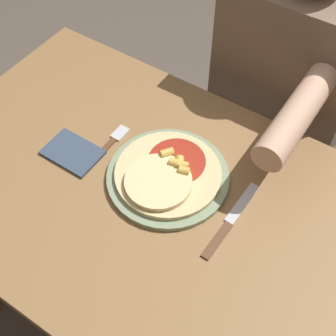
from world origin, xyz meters
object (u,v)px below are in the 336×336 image
object	(u,v)px
plate	(168,177)
person_diner	(284,91)
dining_table	(157,226)
pizza	(167,174)
fork	(107,146)
knife	(230,221)

from	to	relation	value
plate	person_diner	world-z (taller)	person_diner
dining_table	pizza	bearing A→B (deg)	95.88
dining_table	plate	distance (m)	0.15
fork	person_diner	xyz separation A→B (m)	(0.26, 0.48, -0.06)
plate	pizza	xyz separation A→B (m)	(0.00, -0.01, 0.02)
plate	fork	world-z (taller)	plate
knife	person_diner	bearing A→B (deg)	100.68
pizza	person_diner	world-z (taller)	person_diner
knife	fork	bearing A→B (deg)	177.11
plate	knife	distance (m)	0.18
pizza	knife	distance (m)	0.18
fork	person_diner	world-z (taller)	person_diner
dining_table	person_diner	xyz separation A→B (m)	(0.08, 0.53, 0.07)
pizza	plate	bearing A→B (deg)	95.03
knife	plate	bearing A→B (deg)	173.15
dining_table	person_diner	size ratio (longest dim) A/B	0.97
fork	pizza	bearing A→B (deg)	-0.62
person_diner	knife	bearing A→B (deg)	-79.32
dining_table	fork	world-z (taller)	fork
person_diner	dining_table	bearing A→B (deg)	-98.04
knife	person_diner	world-z (taller)	person_diner
pizza	dining_table	bearing A→B (deg)	-84.12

